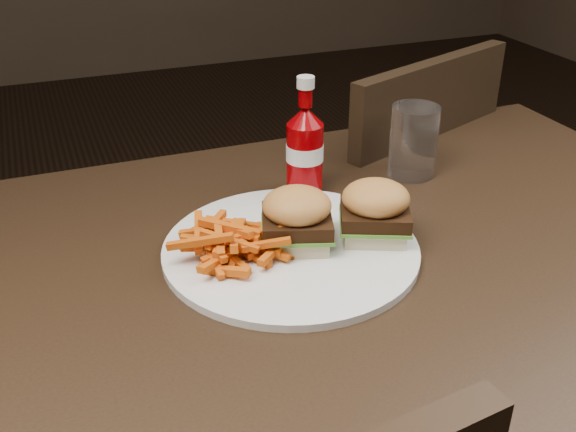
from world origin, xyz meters
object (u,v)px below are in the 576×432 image
object	(u,v)px
chair_far	(345,242)
ketchup_bottle	(305,159)
dining_table	(340,265)
plate	(291,249)
tumbler	(413,143)

from	to	relation	value
chair_far	ketchup_bottle	world-z (taller)	ketchup_bottle
chair_far	ketchup_bottle	xyz separation A→B (m)	(-0.24, -0.33, 0.38)
chair_far	ketchup_bottle	distance (m)	0.55
dining_table	plate	size ratio (longest dim) A/B	3.56
dining_table	plate	bearing A→B (deg)	158.53
ketchup_bottle	tumbler	distance (m)	0.19
ketchup_bottle	dining_table	bearing A→B (deg)	-96.69
plate	dining_table	bearing A→B (deg)	-21.47
chair_far	ketchup_bottle	bearing A→B (deg)	32.39
tumbler	ketchup_bottle	bearing A→B (deg)	-178.10
chair_far	plate	bearing A→B (deg)	34.71
dining_table	ketchup_bottle	xyz separation A→B (m)	(0.02, 0.17, 0.08)
plate	chair_far	bearing A→B (deg)	56.00
dining_table	plate	world-z (taller)	plate
chair_far	tumbler	distance (m)	0.49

